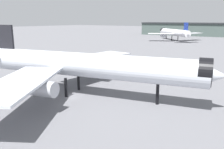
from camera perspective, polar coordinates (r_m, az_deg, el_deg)
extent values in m
plane|color=slate|center=(51.31, -10.06, -5.27)|extent=(900.00, 900.00, 0.00)
cylinder|color=silver|center=(50.57, -7.28, 2.36)|extent=(50.52, 18.91, 5.12)
cone|color=silver|center=(44.43, 22.94, -0.12)|extent=(6.79, 6.36, 5.01)
cylinder|color=black|center=(44.33, 21.66, 0.47)|extent=(3.63, 5.60, 5.17)
cube|color=silver|center=(64.74, -4.31, 4.25)|extent=(9.01, 23.27, 0.41)
cylinder|color=#B7BAC1|center=(62.07, -4.37, 2.27)|extent=(7.65, 4.66, 2.81)
cube|color=silver|center=(41.88, -21.37, -1.66)|extent=(19.60, 23.63, 0.41)
cylinder|color=#B7BAC1|center=(43.51, -17.54, -3.12)|extent=(7.65, 4.66, 2.81)
cube|color=black|center=(63.20, -24.83, 7.17)|extent=(6.03, 2.17, 8.18)
cube|color=silver|center=(68.44, -21.60, 4.82)|extent=(6.94, 10.10, 0.31)
cylinder|color=black|center=(46.29, 10.97, -4.70)|extent=(0.61, 0.61, 4.09)
cylinder|color=black|center=(55.11, -8.12, -1.67)|extent=(0.61, 0.61, 4.09)
cylinder|color=black|center=(50.70, -11.13, -3.12)|extent=(0.61, 0.61, 4.09)
cylinder|color=white|center=(189.18, 14.80, 9.86)|extent=(35.10, 31.37, 4.78)
cone|color=white|center=(208.39, 12.23, 10.28)|extent=(7.04, 6.98, 4.68)
cone|color=white|center=(170.44, 17.94, 9.33)|extent=(7.67, 7.50, 4.54)
cylinder|color=black|center=(207.50, 12.34, 10.36)|extent=(4.79, 5.05, 4.83)
cube|color=white|center=(181.30, 11.81, 9.70)|extent=(19.82, 15.62, 0.38)
cylinder|color=#B7BAC1|center=(183.23, 12.33, 9.21)|extent=(6.20, 5.87, 2.63)
cube|color=white|center=(191.87, 18.47, 9.48)|extent=(13.67, 20.18, 0.38)
cylinder|color=#B7BAC1|center=(191.73, 17.68, 9.06)|extent=(6.20, 5.87, 2.63)
cube|color=navy|center=(173.22, 17.48, 10.68)|extent=(4.15, 3.69, 7.65)
cube|color=white|center=(170.28, 16.04, 9.61)|extent=(7.87, 8.25, 0.29)
cube|color=white|center=(175.08, 18.99, 9.50)|extent=(7.87, 8.25, 0.29)
cylinder|color=black|center=(201.69, 13.03, 8.92)|extent=(0.57, 0.57, 3.82)
cylinder|color=black|center=(186.47, 14.31, 8.52)|extent=(0.57, 0.57, 3.82)
cylinder|color=black|center=(188.68, 15.70, 8.49)|extent=(0.57, 0.57, 3.82)
cube|color=black|center=(83.88, 2.47, 2.62)|extent=(4.09, 5.96, 0.35)
cube|color=#194799|center=(85.28, 2.76, 3.46)|extent=(2.93, 2.87, 1.60)
cube|color=#1E2D38|center=(86.17, 2.92, 3.78)|extent=(1.84, 0.75, 0.80)
cube|color=#194799|center=(82.71, 2.30, 3.37)|extent=(3.31, 3.90, 2.20)
cylinder|color=black|center=(86.03, 2.05, 2.77)|extent=(0.58, 0.94, 0.90)
cylinder|color=black|center=(85.47, 3.54, 2.69)|extent=(0.58, 0.94, 0.90)
cylinder|color=black|center=(82.38, 1.35, 2.31)|extent=(0.58, 0.94, 0.90)
cylinder|color=black|center=(81.80, 2.91, 2.22)|extent=(0.58, 0.94, 0.90)
cube|color=black|center=(81.77, -19.98, 1.45)|extent=(3.57, 2.71, 0.30)
cube|color=#194799|center=(81.09, -19.47, 1.94)|extent=(1.80, 1.97, 1.20)
cube|color=#1E2D38|center=(80.72, -19.14, 2.09)|extent=(0.59, 1.27, 0.60)
cube|color=#194799|center=(81.99, -20.35, 1.88)|extent=(2.39, 2.21, 0.90)
cylinder|color=black|center=(81.81, -19.01, 1.43)|extent=(0.75, 0.53, 0.70)
cylinder|color=black|center=(80.52, -19.64, 1.20)|extent=(0.75, 0.53, 0.70)
cylinder|color=black|center=(83.08, -20.30, 1.50)|extent=(0.75, 0.53, 0.70)
cylinder|color=black|center=(81.81, -20.94, 1.27)|extent=(0.75, 0.53, 0.70)
cube|color=black|center=(73.65, 18.13, 0.21)|extent=(2.80, 2.32, 0.20)
cube|color=beige|center=(73.48, 18.18, 0.82)|extent=(2.80, 2.32, 1.40)
sphere|color=black|center=(73.76, 17.19, 0.22)|extent=(0.44, 0.44, 0.44)
sphere|color=black|center=(74.84, 17.98, 0.35)|extent=(0.44, 0.44, 0.44)
sphere|color=black|center=(72.50, 18.27, -0.08)|extent=(0.44, 0.44, 0.44)
sphere|color=black|center=(73.59, 19.07, 0.05)|extent=(0.44, 0.44, 0.44)
cone|color=#F2600C|center=(85.54, -5.66, 2.55)|extent=(0.47, 0.47, 0.58)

